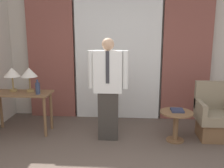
{
  "coord_description": "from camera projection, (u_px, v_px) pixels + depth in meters",
  "views": [
    {
      "loc": [
        0.22,
        -1.93,
        1.79
      ],
      "look_at": [
        -0.03,
        1.84,
        0.98
      ],
      "focal_mm": 40.0,
      "sensor_mm": 36.0,
      "label": 1
    }
  ],
  "objects": [
    {
      "name": "side_table",
      "position": [
        176.0,
        121.0,
        4.06
      ],
      "size": [
        0.53,
        0.53,
        0.5
      ],
      "color": "brown",
      "rests_on": "ground_plane"
    },
    {
      "name": "bottle_near_edge",
      "position": [
        38.0,
        88.0,
        4.21
      ],
      "size": [
        0.08,
        0.08,
        0.25
      ],
      "color": "#2D3851",
      "rests_on": "desk"
    },
    {
      "name": "book",
      "position": [
        177.0,
        110.0,
        4.05
      ],
      "size": [
        0.2,
        0.22,
        0.03
      ],
      "color": "#2D334C",
      "rests_on": "side_table"
    },
    {
      "name": "wall_back",
      "position": [
        118.0,
        52.0,
        5.09
      ],
      "size": [
        10.0,
        0.06,
        2.7
      ],
      "color": "beige",
      "rests_on": "ground_plane"
    },
    {
      "name": "curtain_sheer_center",
      "position": [
        118.0,
        56.0,
        4.98
      ],
      "size": [
        1.7,
        0.06,
        2.58
      ],
      "color": "white",
      "rests_on": "ground_plane"
    },
    {
      "name": "table_lamp_right",
      "position": [
        29.0,
        73.0,
        4.33
      ],
      "size": [
        0.29,
        0.29,
        0.43
      ],
      "color": "#9E7F47",
      "rests_on": "desk"
    },
    {
      "name": "curtain_drape_right",
      "position": [
        187.0,
        56.0,
        4.89
      ],
      "size": [
        0.94,
        0.06,
        2.58
      ],
      "color": "brown",
      "rests_on": "ground_plane"
    },
    {
      "name": "table_lamp_left",
      "position": [
        12.0,
        73.0,
        4.35
      ],
      "size": [
        0.29,
        0.29,
        0.43
      ],
      "color": "#9E7F47",
      "rests_on": "desk"
    },
    {
      "name": "desk",
      "position": [
        21.0,
        100.0,
        4.37
      ],
      "size": [
        1.07,
        0.47,
        0.73
      ],
      "color": "brown",
      "rests_on": "ground_plane"
    },
    {
      "name": "armchair",
      "position": [
        214.0,
        118.0,
        4.18
      ],
      "size": [
        0.57,
        0.56,
        0.94
      ],
      "color": "brown",
      "rests_on": "ground_plane"
    },
    {
      "name": "curtain_drape_left",
      "position": [
        51.0,
        55.0,
        5.07
      ],
      "size": [
        0.94,
        0.06,
        2.58
      ],
      "color": "brown",
      "rests_on": "ground_plane"
    },
    {
      "name": "person",
      "position": [
        108.0,
        86.0,
        4.02
      ],
      "size": [
        0.65,
        0.21,
        1.67
      ],
      "color": "#38332D",
      "rests_on": "ground_plane"
    }
  ]
}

